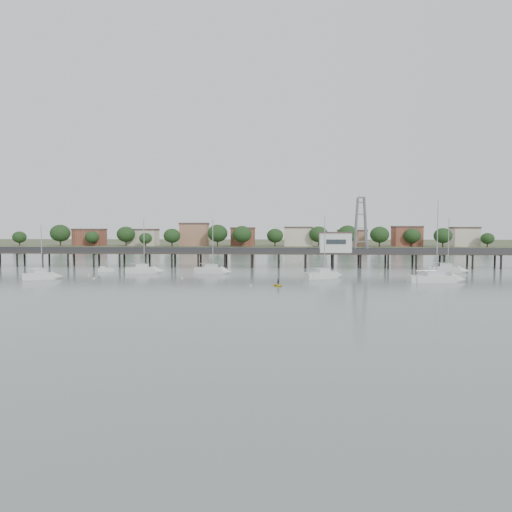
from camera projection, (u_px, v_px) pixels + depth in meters
The scene contains 15 objects.
ground_plane at pixel (198, 300), 70.94m from camera, with size 500.00×500.00×0.00m, color slate.
pier at pixel (239, 253), 130.51m from camera, with size 150.00×5.00×5.50m.
pier_building at pixel (335, 242), 128.76m from camera, with size 8.40×5.40×5.30m.
lattice_tower at pixel (361, 225), 128.10m from camera, with size 3.20×3.20×15.50m.
sailboat_d at pixel (443, 279), 94.94m from camera, with size 10.43×4.37×16.51m.
sailboat_c at pixel (328, 275), 102.48m from camera, with size 8.18×6.06×13.37m.
sailboat_e at pixel (452, 270), 115.46m from camera, with size 8.41×4.19×13.37m.
sailboat_a at pixel (45, 276), 100.30m from camera, with size 6.99×5.11×11.50m.
sailboat_b at pixel (148, 270), 114.18m from camera, with size 8.11×3.25×13.07m.
sailboat_f at pixel (216, 271), 112.79m from camera, with size 8.18×3.88×13.04m.
white_tender at pixel (106, 270), 117.45m from camera, with size 3.95×2.57×1.42m.
yellow_dinghy at pixel (278, 286), 88.35m from camera, with size 1.76×0.51×2.46m, color yellow.
dinghy_occupant at pixel (278, 286), 88.35m from camera, with size 0.44×1.19×0.29m, color black.
mooring_buoys at pixel (200, 278), 101.98m from camera, with size 64.43×25.18×0.39m.
far_shore at pixel (268, 243), 309.58m from camera, with size 500.00×170.00×10.40m.
Camera 1 is at (12.78, -69.80, 10.30)m, focal length 35.00 mm.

